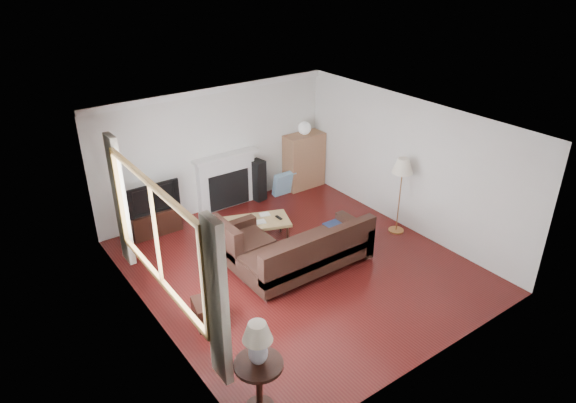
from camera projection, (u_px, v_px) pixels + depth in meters
room at (299, 200)px, 8.12m from camera, size 5.10×5.60×2.54m
window at (156, 235)px, 6.56m from camera, size 0.12×2.74×1.54m
curtain_near at (217, 303)px, 5.55m from camera, size 0.10×0.35×2.10m
curtain_far at (120, 201)px, 7.76m from camera, size 0.10×0.35×2.10m
fireplace at (227, 181)px, 10.42m from camera, size 1.40×0.26×1.15m
tv_stand at (154, 221)px, 9.61m from camera, size 0.93×0.42×0.46m
television at (151, 196)px, 9.37m from camera, size 0.99×0.13×0.57m
speaker_left at (172, 207)px, 9.78m from camera, size 0.30×0.32×0.79m
speaker_right at (258, 180)px, 10.77m from camera, size 0.30×0.33×0.88m
bookshelf at (304, 161)px, 11.29m from camera, size 0.89×0.42×1.22m
globe_lamp at (304, 128)px, 10.95m from camera, size 0.28×0.28×0.28m
sectional_sofa at (307, 250)px, 8.41m from camera, size 2.43×1.77×0.78m
coffee_table at (257, 231)px, 9.29m from camera, size 1.29×0.98×0.45m
footstool at (210, 311)px, 7.32m from camera, size 0.52×0.52×0.37m
floor_lamp at (400, 196)px, 9.42m from camera, size 0.40×0.40×1.47m
side_table at (259, 386)px, 5.87m from camera, size 0.57×0.57×0.71m
table_lamp at (258, 344)px, 5.58m from camera, size 0.34×0.34×0.55m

